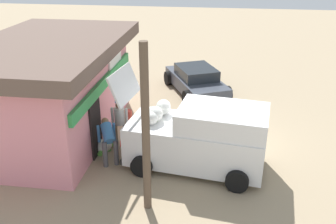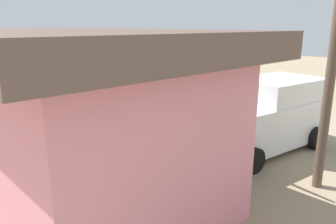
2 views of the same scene
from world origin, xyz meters
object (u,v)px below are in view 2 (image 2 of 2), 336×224
(vendor_standing, at_px, (173,130))
(paint_bucket, at_px, (117,140))
(parked_sedan, at_px, (120,98))
(unloaded_banana_pile, at_px, (171,169))
(customer_bending, at_px, (203,145))
(storefront_bar, at_px, (69,111))
(delivery_van, at_px, (262,115))

(vendor_standing, bearing_deg, paint_bucket, 6.60)
(parked_sedan, xyz_separation_m, unloaded_banana_pile, (-5.77, 2.66, -0.40))
(unloaded_banana_pile, relative_size, paint_bucket, 2.25)
(customer_bending, bearing_deg, paint_bucket, 3.00)
(storefront_bar, height_order, customer_bending, storefront_bar)
(storefront_bar, relative_size, delivery_van, 1.59)
(storefront_bar, distance_m, paint_bucket, 3.16)
(unloaded_banana_pile, bearing_deg, paint_bucket, -5.67)
(delivery_van, relative_size, unloaded_banana_pile, 6.05)
(parked_sedan, bearing_deg, delivery_van, -175.13)
(customer_bending, bearing_deg, delivery_van, -86.70)
(vendor_standing, relative_size, unloaded_banana_pile, 2.13)
(vendor_standing, height_order, paint_bucket, vendor_standing)
(vendor_standing, xyz_separation_m, paint_bucket, (2.11, 0.24, -0.76))
(vendor_standing, bearing_deg, customer_bending, 175.85)
(delivery_van, distance_m, unloaded_banana_pile, 3.32)
(vendor_standing, relative_size, paint_bucket, 4.81)
(delivery_van, height_order, customer_bending, delivery_van)
(storefront_bar, xyz_separation_m, unloaded_banana_pile, (-0.99, -1.96, -1.59))
(delivery_van, bearing_deg, customer_bending, 93.30)
(parked_sedan, relative_size, unloaded_banana_pile, 5.66)
(parked_sedan, relative_size, paint_bucket, 12.73)
(vendor_standing, height_order, customer_bending, vendor_standing)
(delivery_van, relative_size, paint_bucket, 13.63)
(storefront_bar, distance_m, delivery_van, 5.39)
(parked_sedan, bearing_deg, paint_bucket, 142.94)
(parked_sedan, xyz_separation_m, customer_bending, (-6.37, 2.23, 0.27))
(customer_bending, xyz_separation_m, paint_bucket, (3.19, 0.17, -0.67))
(unloaded_banana_pile, bearing_deg, vendor_standing, -46.61)
(paint_bucket, bearing_deg, storefront_bar, 125.88)
(customer_bending, relative_size, paint_bucket, 3.99)
(unloaded_banana_pile, bearing_deg, customer_bending, -144.64)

